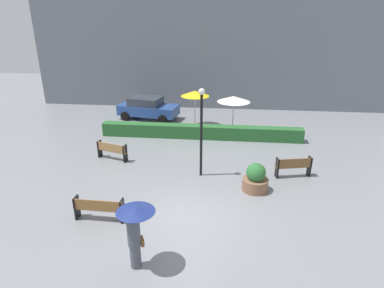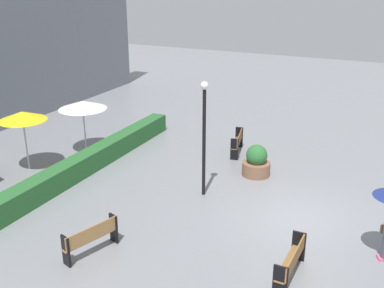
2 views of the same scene
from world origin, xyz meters
TOP-DOWN VIEW (x-y plane):
  - ground_plane at (0.00, 0.00)m, footprint 60.00×60.00m
  - bench_far_left at (-4.43, 4.72)m, footprint 1.72×0.80m
  - bench_near_left at (-3.08, -0.59)m, footprint 1.85×0.41m
  - bench_far_right at (4.55, 3.71)m, footprint 1.69×0.69m
  - pedestrian_with_umbrella at (-1.09, -2.74)m, footprint 1.11×1.11m
  - planter_pot at (2.71, 2.26)m, footprint 1.10×1.10m
  - lamp_post at (0.29, 3.42)m, footprint 0.28×0.28m
  - patio_umbrella_yellow at (-0.71, 10.70)m, footprint 1.87×1.87m
  - patio_umbrella_white at (1.80, 9.78)m, footprint 2.06×2.06m
  - hedge_strip at (-0.13, 8.40)m, footprint 12.12×0.70m
  - building_facade at (0.00, 16.00)m, footprint 28.00×1.20m
  - parked_car at (-4.26, 12.01)m, footprint 4.45×2.59m

SIDE VIEW (x-z plane):
  - ground_plane at x=0.00m, z-range 0.00..0.00m
  - hedge_strip at x=-0.13m, z-range 0.00..0.80m
  - bench_near_left at x=-3.08m, z-range 0.08..0.95m
  - planter_pot at x=2.71m, z-range -0.09..1.15m
  - bench_far_left at x=-4.43m, z-range 0.09..0.99m
  - bench_far_right at x=4.55m, z-range 0.09..1.03m
  - parked_car at x=-4.26m, z-range 0.03..1.60m
  - pedestrian_with_umbrella at x=-1.09m, z-range 0.37..2.41m
  - patio_umbrella_white at x=1.80m, z-range 0.98..3.32m
  - patio_umbrella_yellow at x=-0.71m, z-range 1.02..3.44m
  - lamp_post at x=0.29m, z-range 0.45..4.56m
  - building_facade at x=0.00m, z-range 0.00..8.52m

